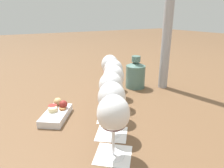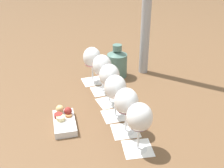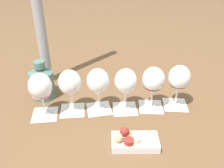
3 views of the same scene
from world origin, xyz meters
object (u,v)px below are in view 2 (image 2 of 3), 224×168
(wine_glass_3, at_px, (115,89))
(wine_glass_5, at_px, (139,119))
(wine_glass_2, at_px, (109,77))
(ceramic_vase, at_px, (117,63))
(wine_glass_0, at_px, (92,59))
(snack_dish, at_px, (64,120))
(wine_glass_1, at_px, (102,67))
(wine_glass_4, at_px, (126,103))

(wine_glass_3, xyz_separation_m, wine_glass_5, (0.20, -0.11, -0.00))
(wine_glass_2, bearing_deg, wine_glass_5, -30.66)
(wine_glass_3, xyz_separation_m, ceramic_vase, (-0.24, 0.30, -0.05))
(wine_glass_0, xyz_separation_m, snack_dish, (0.18, -0.35, -0.11))
(wine_glass_1, xyz_separation_m, snack_dish, (0.07, -0.31, -0.11))
(wine_glass_4, height_order, snack_dish, wine_glass_4)
(wine_glass_1, bearing_deg, wine_glass_4, -31.54)
(wine_glass_3, relative_size, ceramic_vase, 1.05)
(wine_glass_1, bearing_deg, snack_dish, -76.41)
(wine_glass_1, relative_size, wine_glass_3, 1.00)
(wine_glass_3, distance_m, wine_glass_4, 0.11)
(wine_glass_2, xyz_separation_m, ceramic_vase, (-0.15, 0.23, -0.05))
(snack_dish, bearing_deg, ceramic_vase, 104.93)
(wine_glass_1, bearing_deg, wine_glass_2, -30.46)
(wine_glass_0, bearing_deg, wine_glass_1, -20.66)
(wine_glass_0, bearing_deg, wine_glass_5, -28.60)
(wine_glass_3, xyz_separation_m, wine_glass_4, (0.10, -0.05, 0.00))
(wine_glass_2, xyz_separation_m, wine_glass_5, (0.29, -0.17, -0.00))
(wine_glass_3, distance_m, ceramic_vase, 0.38)
(wine_glass_2, height_order, snack_dish, wine_glass_2)
(wine_glass_0, xyz_separation_m, wine_glass_2, (0.20, -0.10, -0.00))
(wine_glass_0, bearing_deg, wine_glass_3, -28.95)
(wine_glass_4, relative_size, ceramic_vase, 1.05)
(wine_glass_3, relative_size, wine_glass_5, 1.00)
(wine_glass_5, bearing_deg, wine_glass_2, 149.34)
(wine_glass_2, height_order, ceramic_vase, wine_glass_2)
(wine_glass_2, bearing_deg, wine_glass_3, -35.87)
(wine_glass_3, height_order, snack_dish, wine_glass_3)
(wine_glass_5, relative_size, ceramic_vase, 1.05)
(wine_glass_4, bearing_deg, wine_glass_5, -27.75)
(wine_glass_1, height_order, wine_glass_4, same)
(wine_glass_2, distance_m, ceramic_vase, 0.28)
(wine_glass_5, bearing_deg, wine_glass_0, 151.40)
(ceramic_vase, bearing_deg, wine_glass_2, -56.89)
(wine_glass_2, bearing_deg, snack_dish, -95.19)
(wine_glass_2, relative_size, wine_glass_3, 1.00)
(wine_glass_2, bearing_deg, ceramic_vase, 123.11)
(wine_glass_4, xyz_separation_m, wine_glass_5, (0.10, -0.05, -0.00))
(wine_glass_0, xyz_separation_m, wine_glass_4, (0.39, -0.22, -0.00))
(wine_glass_5, bearing_deg, ceramic_vase, 137.51)
(wine_glass_2, xyz_separation_m, wine_glass_3, (0.09, -0.07, -0.00))
(wine_glass_1, height_order, wine_glass_3, same)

